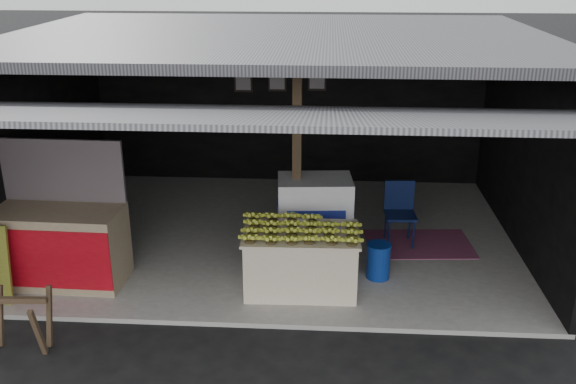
# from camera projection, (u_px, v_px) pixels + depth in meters

# --- Properties ---
(ground) EXTENTS (80.00, 80.00, 0.00)m
(ground) POSITION_uv_depth(u_px,v_px,m) (262.00, 328.00, 7.33)
(ground) COLOR black
(ground) RESTS_ON ground
(concrete_slab) EXTENTS (7.00, 5.00, 0.06)m
(concrete_slab) POSITION_uv_depth(u_px,v_px,m) (279.00, 235.00, 9.66)
(concrete_slab) COLOR gray
(concrete_slab) RESTS_ON ground
(shophouse) EXTENTS (7.40, 7.29, 3.02)m
(shophouse) POSITION_uv_depth(u_px,v_px,m) (280.00, 95.00, 9.22)
(shophouse) COLOR black
(shophouse) RESTS_ON ground
(banana_table) EXTENTS (1.43, 0.90, 0.78)m
(banana_table) POSITION_uv_depth(u_px,v_px,m) (301.00, 261.00, 7.94)
(banana_table) COLOR white
(banana_table) RESTS_ON concrete_slab
(banana_pile) EXTENTS (1.32, 0.81, 0.15)m
(banana_pile) POSITION_uv_depth(u_px,v_px,m) (301.00, 227.00, 7.77)
(banana_pile) COLOR yellow
(banana_pile) RESTS_ON banana_table
(white_crate) EXTENTS (1.05, 0.76, 1.11)m
(white_crate) POSITION_uv_depth(u_px,v_px,m) (315.00, 217.00, 8.83)
(white_crate) COLOR white
(white_crate) RESTS_ON concrete_slab
(neighbor_stall) EXTENTS (1.76, 0.83, 1.80)m
(neighbor_stall) POSITION_uv_depth(u_px,v_px,m) (54.00, 242.00, 8.10)
(neighbor_stall) COLOR #998466
(neighbor_stall) RESTS_ON concrete_slab
(sawhorse) EXTENTS (0.69, 0.60, 0.65)m
(sawhorse) POSITION_uv_depth(u_px,v_px,m) (18.00, 318.00, 6.78)
(sawhorse) COLOR #453422
(sawhorse) RESTS_ON ground
(water_barrel) EXTENTS (0.30, 0.30, 0.44)m
(water_barrel) POSITION_uv_depth(u_px,v_px,m) (378.00, 262.00, 8.28)
(water_barrel) COLOR navy
(water_barrel) RESTS_ON concrete_slab
(plastic_chair) EXTENTS (0.45, 0.45, 0.91)m
(plastic_chair) POSITION_uv_depth(u_px,v_px,m) (400.00, 207.00, 9.20)
(plastic_chair) COLOR #0A1439
(plastic_chair) RESTS_ON concrete_slab
(magenta_rug) EXTENTS (1.57, 1.11, 0.01)m
(magenta_rug) POSITION_uv_depth(u_px,v_px,m) (419.00, 244.00, 9.29)
(magenta_rug) COLOR #741951
(magenta_rug) RESTS_ON concrete_slab
(picture_frames) EXTENTS (1.62, 0.04, 0.46)m
(picture_frames) POSITION_uv_depth(u_px,v_px,m) (279.00, 79.00, 11.23)
(picture_frames) COLOR black
(picture_frames) RESTS_ON shophouse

